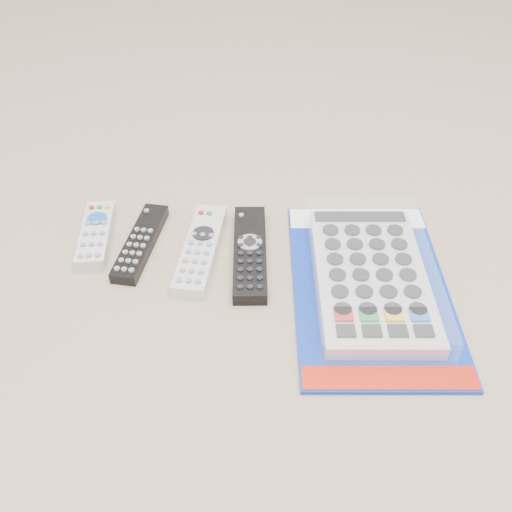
# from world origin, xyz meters

# --- Properties ---
(remote_small_grey) EXTENTS (0.07, 0.16, 0.02)m
(remote_small_grey) POSITION_xyz_m (-0.24, 0.03, 0.01)
(remote_small_grey) COLOR #B7B7BA
(remote_small_grey) RESTS_ON ground
(remote_slim_black) EXTENTS (0.06, 0.19, 0.02)m
(remote_slim_black) POSITION_xyz_m (-0.16, 0.01, 0.01)
(remote_slim_black) COLOR black
(remote_slim_black) RESTS_ON ground
(remote_silver_dvd) EXTENTS (0.06, 0.21, 0.02)m
(remote_silver_dvd) POSITION_xyz_m (-0.07, 0.00, 0.01)
(remote_silver_dvd) COLOR silver
(remote_silver_dvd) RESTS_ON ground
(remote_large_black) EXTENTS (0.07, 0.22, 0.02)m
(remote_large_black) POSITION_xyz_m (0.01, -0.00, 0.01)
(remote_large_black) COLOR black
(remote_large_black) RESTS_ON ground
(jumbo_remote_packaged) EXTENTS (0.25, 0.39, 0.05)m
(jumbo_remote_packaged) POSITION_xyz_m (0.20, -0.06, 0.02)
(jumbo_remote_packaged) COLOR #0E2DA0
(jumbo_remote_packaged) RESTS_ON ground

